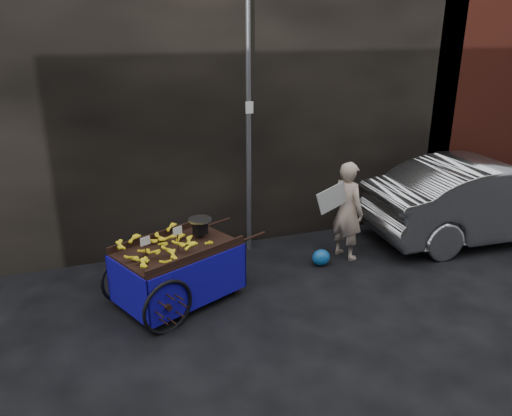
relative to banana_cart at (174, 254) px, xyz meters
name	(u,v)px	position (x,y,z in m)	size (l,w,h in m)	color
ground	(258,287)	(1.20, 0.01, -0.72)	(80.00, 80.00, 0.00)	black
building_wall	(230,91)	(1.59, 2.61, 1.78)	(13.50, 2.00, 5.00)	black
street_pole	(249,132)	(1.50, 1.31, 1.29)	(0.12, 0.10, 4.00)	slate
banana_cart	(174,254)	(0.00, 0.00, 0.00)	(2.34, 1.74, 1.17)	black
vendor	(347,210)	(2.88, 0.50, 0.09)	(0.91, 0.69, 1.61)	#C5AB92
plastic_bag	(321,258)	(2.37, 0.34, -0.59)	(0.29, 0.23, 0.26)	#165CAA
parked_car	(487,199)	(5.65, 0.43, -0.01)	(1.51, 4.33, 1.43)	#ABAEB3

